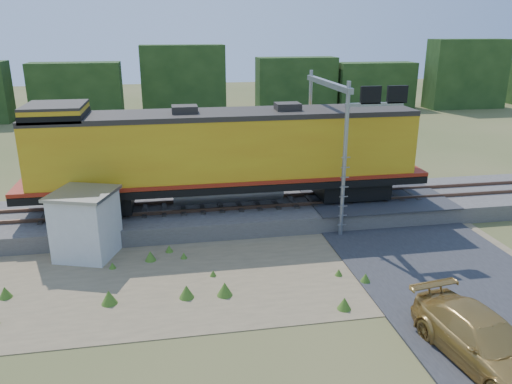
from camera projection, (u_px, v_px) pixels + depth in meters
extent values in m
plane|color=#475123|center=(261.00, 276.00, 19.09)|extent=(140.00, 140.00, 0.00)
cube|color=slate|center=(239.00, 212.00, 24.58)|extent=(70.00, 5.00, 0.80)
cube|color=brown|center=(241.00, 208.00, 23.75)|extent=(70.00, 0.10, 0.16)
cube|color=brown|center=(237.00, 198.00, 25.10)|extent=(70.00, 0.10, 0.16)
cube|color=#8C7754|center=(208.00, 274.00, 19.23)|extent=(26.00, 8.00, 0.03)
cube|color=#38383A|center=(373.00, 196.00, 25.60)|extent=(7.00, 5.20, 0.06)
cube|color=#38383A|center=(296.00, 143.00, 40.80)|extent=(7.00, 24.00, 0.08)
cube|color=#1A3412|center=(196.00, 84.00, 53.58)|extent=(36.00, 3.00, 6.50)
cube|color=black|center=(95.00, 201.00, 23.15)|extent=(3.45, 2.21, 0.86)
cube|color=black|center=(351.00, 187.00, 25.21)|extent=(3.45, 2.21, 0.86)
cube|color=black|center=(228.00, 182.00, 23.99)|extent=(19.19, 2.88, 0.35)
cylinder|color=gray|center=(228.00, 191.00, 24.13)|extent=(5.28, 1.15, 1.15)
cube|color=gold|center=(227.00, 148.00, 23.47)|extent=(17.75, 2.78, 2.97)
cube|color=maroon|center=(228.00, 176.00, 23.90)|extent=(19.19, 2.93, 0.17)
cube|color=#28231E|center=(227.00, 114.00, 22.96)|extent=(17.75, 2.83, 0.23)
cube|color=gold|center=(56.00, 114.00, 21.65)|extent=(2.49, 2.78, 0.67)
cube|color=#28231E|center=(54.00, 105.00, 21.53)|extent=(2.49, 2.83, 0.12)
cube|color=black|center=(56.00, 115.00, 21.67)|extent=(2.54, 2.83, 0.34)
cube|color=maroon|center=(28.00, 163.00, 22.09)|extent=(0.10, 1.92, 1.15)
cube|color=#28231E|center=(185.00, 110.00, 22.57)|extent=(1.15, 0.96, 0.43)
cube|color=#28231E|center=(288.00, 108.00, 23.37)|extent=(1.15, 0.96, 0.43)
cube|color=silver|center=(86.00, 226.00, 20.41)|extent=(2.72, 2.72, 2.68)
cube|color=gray|center=(82.00, 193.00, 19.97)|extent=(3.00, 3.00, 0.13)
cylinder|color=gray|center=(344.00, 162.00, 21.70)|extent=(0.18, 0.18, 6.95)
cylinder|color=gray|center=(309.00, 136.00, 26.93)|extent=(0.18, 0.18, 6.95)
cube|color=gray|center=(328.00, 84.00, 23.35)|extent=(0.25, 6.20, 0.25)
cube|color=gray|center=(374.00, 104.00, 21.12)|extent=(2.58, 0.15, 0.15)
cube|color=black|center=(371.00, 95.00, 20.96)|extent=(0.89, 0.15, 0.74)
cube|color=black|center=(397.00, 94.00, 21.16)|extent=(0.89, 0.15, 0.74)
imported|color=#B48C42|center=(483.00, 341.00, 14.00)|extent=(2.64, 5.07, 1.40)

